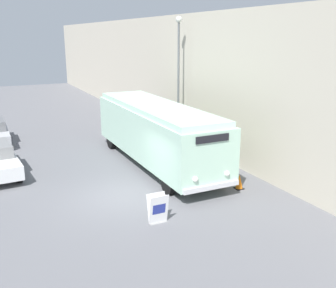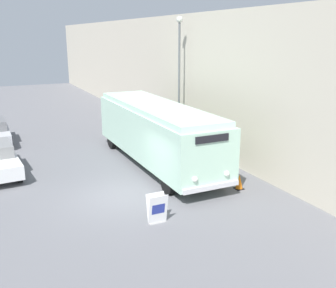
{
  "view_description": "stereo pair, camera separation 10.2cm",
  "coord_description": "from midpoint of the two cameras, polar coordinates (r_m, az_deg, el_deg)",
  "views": [
    {
      "loc": [
        -4.67,
        -13.94,
        6.3
      ],
      "look_at": [
        2.46,
        0.71,
        1.76
      ],
      "focal_mm": 42.0,
      "sensor_mm": 36.0,
      "label": 1
    },
    {
      "loc": [
        -4.58,
        -13.98,
        6.3
      ],
      "look_at": [
        2.46,
        0.71,
        1.76
      ],
      "focal_mm": 42.0,
      "sensor_mm": 36.0,
      "label": 2
    }
  ],
  "objects": [
    {
      "name": "vintage_bus",
      "position": [
        19.41,
        -1.86,
        1.95
      ],
      "size": [
        2.61,
        10.41,
        3.03
      ],
      "color": "black",
      "rests_on": "ground_plane"
    },
    {
      "name": "traffic_cone",
      "position": [
        16.91,
        10.14,
        -5.41
      ],
      "size": [
        0.36,
        0.36,
        0.64
      ],
      "color": "black",
      "rests_on": "ground_plane"
    },
    {
      "name": "sign_board",
      "position": [
        13.71,
        -1.7,
        -9.41
      ],
      "size": [
        0.68,
        0.39,
        1.05
      ],
      "color": "gray",
      "rests_on": "ground_plane"
    },
    {
      "name": "building_wall_right",
      "position": [
        26.57,
        -0.92,
        10.02
      ],
      "size": [
        0.3,
        60.0,
        7.46
      ],
      "color": "beige",
      "rests_on": "ground_plane"
    },
    {
      "name": "streetlamp",
      "position": [
        22.65,
        1.41,
        11.38
      ],
      "size": [
        0.36,
        0.36,
        7.29
      ],
      "color": "#595E60",
      "rests_on": "ground_plane"
    },
    {
      "name": "ground_plane",
      "position": [
        16.0,
        -7.06,
        -7.74
      ],
      "size": [
        80.0,
        80.0,
        0.0
      ],
      "primitive_type": "plane",
      "color": "slate"
    }
  ]
}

